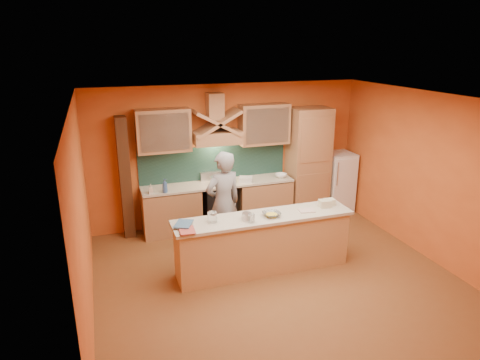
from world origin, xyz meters
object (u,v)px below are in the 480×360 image
object	(u,v)px
fridge	(338,182)
person	(223,203)
kitchen_scale	(246,217)
mixing_bowl	(272,214)
stove	(219,205)

from	to	relation	value
fridge	person	size ratio (longest dim) A/B	0.71
kitchen_scale	fridge	bearing A→B (deg)	41.49
kitchen_scale	mixing_bowl	size ratio (longest dim) A/B	0.43
stove	mixing_bowl	distance (m)	2.05
kitchen_scale	mixing_bowl	bearing A→B (deg)	7.03
fridge	mixing_bowl	bearing A→B (deg)	-140.71
fridge	kitchen_scale	size ratio (longest dim) A/B	10.97
stove	fridge	world-z (taller)	fridge
fridge	mixing_bowl	xyz separation A→B (m)	(-2.39, -1.95, 0.33)
stove	mixing_bowl	world-z (taller)	mixing_bowl
fridge	kitchen_scale	world-z (taller)	fridge
mixing_bowl	person	bearing A→B (deg)	122.77
person	mixing_bowl	xyz separation A→B (m)	(0.54, -0.84, 0.06)
person	kitchen_scale	bearing A→B (deg)	84.36
kitchen_scale	mixing_bowl	world-z (taller)	kitchen_scale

